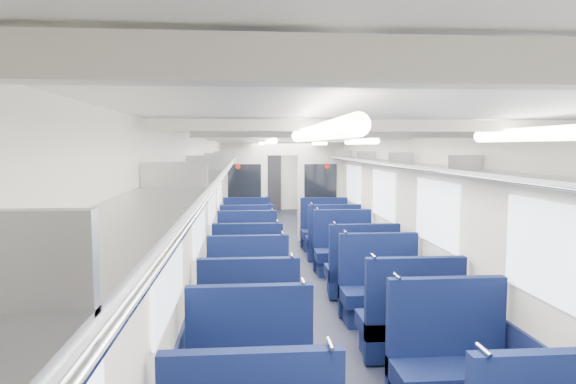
{
  "coord_description": "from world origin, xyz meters",
  "views": [
    {
      "loc": [
        -0.86,
        -8.67,
        2.2
      ],
      "look_at": [
        0.13,
        3.05,
        1.15
      ],
      "focal_mm": 31.71,
      "sensor_mm": 36.0,
      "label": 1
    }
  ],
  "objects_px": {
    "end_door": "(270,181)",
    "seat_15": "(343,254)",
    "seat_11": "(380,294)",
    "seat_19": "(325,233)",
    "seat_9": "(410,326)",
    "seat_10": "(248,298)",
    "seat_17": "(333,242)",
    "seat_12": "(248,272)",
    "seat_13": "(362,274)",
    "bulkhead": "(283,189)",
    "seat_8": "(249,327)",
    "seat_16": "(247,243)",
    "seat_14": "(247,255)",
    "seat_7": "(451,371)",
    "seat_18": "(247,233)"
  },
  "relations": [
    {
      "from": "seat_9",
      "to": "seat_11",
      "type": "xyz_separation_m",
      "value": [
        0.0,
        1.15,
        0.0
      ]
    },
    {
      "from": "seat_9",
      "to": "seat_16",
      "type": "bearing_deg",
      "value": 109.5
    },
    {
      "from": "seat_7",
      "to": "seat_14",
      "type": "distance_m",
      "value": 4.92
    },
    {
      "from": "seat_10",
      "to": "seat_14",
      "type": "distance_m",
      "value": 2.45
    },
    {
      "from": "end_door",
      "to": "seat_15",
      "type": "distance_m",
      "value": 9.11
    },
    {
      "from": "seat_11",
      "to": "seat_12",
      "type": "height_order",
      "value": "same"
    },
    {
      "from": "bulkhead",
      "to": "seat_9",
      "type": "height_order",
      "value": "bulkhead"
    },
    {
      "from": "seat_11",
      "to": "seat_8",
      "type": "bearing_deg",
      "value": -147.85
    },
    {
      "from": "seat_11",
      "to": "seat_17",
      "type": "distance_m",
      "value": 3.49
    },
    {
      "from": "end_door",
      "to": "seat_19",
      "type": "height_order",
      "value": "end_door"
    },
    {
      "from": "seat_9",
      "to": "seat_19",
      "type": "height_order",
      "value": "same"
    },
    {
      "from": "end_door",
      "to": "seat_15",
      "type": "xyz_separation_m",
      "value": [
        0.83,
        -9.05,
        -0.65
      ]
    },
    {
      "from": "seat_7",
      "to": "seat_11",
      "type": "height_order",
      "value": "same"
    },
    {
      "from": "seat_10",
      "to": "seat_12",
      "type": "bearing_deg",
      "value": 90.0
    },
    {
      "from": "seat_12",
      "to": "bulkhead",
      "type": "bearing_deg",
      "value": 79.02
    },
    {
      "from": "seat_18",
      "to": "seat_19",
      "type": "distance_m",
      "value": 1.67
    },
    {
      "from": "seat_8",
      "to": "seat_10",
      "type": "distance_m",
      "value": 1.01
    },
    {
      "from": "seat_15",
      "to": "seat_18",
      "type": "distance_m",
      "value": 2.82
    },
    {
      "from": "seat_10",
      "to": "seat_17",
      "type": "height_order",
      "value": "same"
    },
    {
      "from": "seat_9",
      "to": "seat_17",
      "type": "relative_size",
      "value": 1.0
    },
    {
      "from": "seat_9",
      "to": "seat_16",
      "type": "relative_size",
      "value": 1.0
    },
    {
      "from": "seat_15",
      "to": "seat_17",
      "type": "height_order",
      "value": "same"
    },
    {
      "from": "seat_12",
      "to": "seat_13",
      "type": "xyz_separation_m",
      "value": [
        1.66,
        -0.2,
        0.0
      ]
    },
    {
      "from": "seat_8",
      "to": "end_door",
      "type": "bearing_deg",
      "value": 86.21
    },
    {
      "from": "bulkhead",
      "to": "seat_10",
      "type": "xyz_separation_m",
      "value": [
        -0.83,
        -5.55,
        -0.88
      ]
    },
    {
      "from": "seat_11",
      "to": "seat_19",
      "type": "xyz_separation_m",
      "value": [
        0.0,
        4.5,
        0.0
      ]
    },
    {
      "from": "bulkhead",
      "to": "seat_9",
      "type": "distance_m",
      "value": 6.77
    },
    {
      "from": "seat_13",
      "to": "seat_16",
      "type": "relative_size",
      "value": 1.0
    },
    {
      "from": "seat_16",
      "to": "seat_19",
      "type": "distance_m",
      "value": 1.92
    },
    {
      "from": "seat_11",
      "to": "seat_12",
      "type": "bearing_deg",
      "value": 143.23
    },
    {
      "from": "seat_11",
      "to": "seat_19",
      "type": "relative_size",
      "value": 1.0
    },
    {
      "from": "seat_11",
      "to": "seat_10",
      "type": "bearing_deg",
      "value": -178.89
    },
    {
      "from": "seat_8",
      "to": "seat_12",
      "type": "distance_m",
      "value": 2.28
    },
    {
      "from": "bulkhead",
      "to": "seat_19",
      "type": "xyz_separation_m",
      "value": [
        0.83,
        -1.01,
        -0.88
      ]
    },
    {
      "from": "seat_9",
      "to": "seat_17",
      "type": "bearing_deg",
      "value": 90.0
    },
    {
      "from": "seat_9",
      "to": "seat_19",
      "type": "relative_size",
      "value": 1.0
    },
    {
      "from": "seat_9",
      "to": "seat_11",
      "type": "bearing_deg",
      "value": 90.0
    },
    {
      "from": "seat_8",
      "to": "seat_16",
      "type": "distance_m",
      "value": 4.59
    },
    {
      "from": "seat_10",
      "to": "seat_13",
      "type": "height_order",
      "value": "same"
    },
    {
      "from": "seat_15",
      "to": "seat_17",
      "type": "bearing_deg",
      "value": 90.0
    },
    {
      "from": "seat_14",
      "to": "seat_19",
      "type": "bearing_deg",
      "value": 51.52
    },
    {
      "from": "bulkhead",
      "to": "seat_7",
      "type": "bearing_deg",
      "value": -83.87
    },
    {
      "from": "seat_9",
      "to": "seat_16",
      "type": "height_order",
      "value": "same"
    },
    {
      "from": "seat_10",
      "to": "seat_11",
      "type": "relative_size",
      "value": 1.0
    },
    {
      "from": "end_door",
      "to": "seat_17",
      "type": "bearing_deg",
      "value": -84.07
    },
    {
      "from": "seat_8",
      "to": "seat_12",
      "type": "height_order",
      "value": "same"
    },
    {
      "from": "seat_14",
      "to": "seat_15",
      "type": "xyz_separation_m",
      "value": [
        1.66,
        0.0,
        0.0
      ]
    },
    {
      "from": "seat_7",
      "to": "seat_13",
      "type": "height_order",
      "value": "same"
    },
    {
      "from": "seat_9",
      "to": "seat_15",
      "type": "height_order",
      "value": "same"
    },
    {
      "from": "seat_12",
      "to": "seat_16",
      "type": "relative_size",
      "value": 1.0
    }
  ]
}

